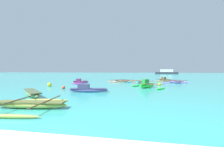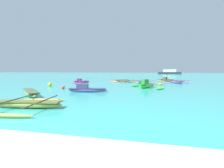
{
  "view_description": "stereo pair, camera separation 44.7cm",
  "coord_description": "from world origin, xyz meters",
  "px_view_note": "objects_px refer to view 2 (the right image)",
  "views": [
    {
      "loc": [
        2.38,
        -3.17,
        2.13
      ],
      "look_at": [
        -1.12,
        16.63,
        0.25
      ],
      "focal_mm": 24.0,
      "sensor_mm": 36.0,
      "label": 1
    },
    {
      "loc": [
        2.82,
        -3.08,
        2.13
      ],
      "look_at": [
        -1.12,
        16.63,
        0.25
      ],
      "focal_mm": 24.0,
      "sensor_mm": 36.0,
      "label": 2
    }
  ],
  "objects_px": {
    "moored_boat_5": "(28,104)",
    "moored_boat_1": "(87,89)",
    "mooring_buoy_0": "(63,87)",
    "distant_ferry": "(169,72)",
    "moored_boat_0": "(166,80)",
    "mooring_buoy_1": "(160,85)",
    "moored_boat_2": "(176,82)",
    "moored_boat_7": "(147,85)",
    "mooring_buoy_2": "(50,84)",
    "moored_boat_6": "(31,93)",
    "moored_boat_4": "(123,81)",
    "moored_boat_3": "(81,82)",
    "moored_boat_8": "(141,82)"
  },
  "relations": [
    {
      "from": "moored_boat_3",
      "to": "moored_boat_6",
      "type": "relative_size",
      "value": 1.24
    },
    {
      "from": "moored_boat_8",
      "to": "mooring_buoy_0",
      "type": "distance_m",
      "value": 12.31
    },
    {
      "from": "moored_boat_5",
      "to": "moored_boat_6",
      "type": "bearing_deg",
      "value": 120.73
    },
    {
      "from": "mooring_buoy_0",
      "to": "mooring_buoy_2",
      "type": "relative_size",
      "value": 0.75
    },
    {
      "from": "moored_boat_1",
      "to": "moored_boat_7",
      "type": "bearing_deg",
      "value": 28.14
    },
    {
      "from": "moored_boat_4",
      "to": "mooring_buoy_0",
      "type": "bearing_deg",
      "value": -72.18
    },
    {
      "from": "moored_boat_2",
      "to": "moored_boat_7",
      "type": "height_order",
      "value": "moored_boat_7"
    },
    {
      "from": "moored_boat_3",
      "to": "moored_boat_6",
      "type": "xyz_separation_m",
      "value": [
        0.85,
        -12.46,
        0.02
      ]
    },
    {
      "from": "moored_boat_2",
      "to": "mooring_buoy_2",
      "type": "bearing_deg",
      "value": -87.0
    },
    {
      "from": "moored_boat_7",
      "to": "mooring_buoy_2",
      "type": "distance_m",
      "value": 12.36
    },
    {
      "from": "moored_boat_8",
      "to": "mooring_buoy_2",
      "type": "bearing_deg",
      "value": 147.28
    },
    {
      "from": "moored_boat_3",
      "to": "moored_boat_4",
      "type": "distance_m",
      "value": 7.57
    },
    {
      "from": "moored_boat_1",
      "to": "distant_ferry",
      "type": "bearing_deg",
      "value": 65.01
    },
    {
      "from": "distant_ferry",
      "to": "moored_boat_4",
      "type": "bearing_deg",
      "value": -107.66
    },
    {
      "from": "moored_boat_2",
      "to": "moored_boat_3",
      "type": "relative_size",
      "value": 0.98
    },
    {
      "from": "moored_boat_0",
      "to": "mooring_buoy_0",
      "type": "relative_size",
      "value": 10.27
    },
    {
      "from": "moored_boat_6",
      "to": "moored_boat_3",
      "type": "bearing_deg",
      "value": 136.55
    },
    {
      "from": "mooring_buoy_1",
      "to": "mooring_buoy_2",
      "type": "relative_size",
      "value": 0.78
    },
    {
      "from": "moored_boat_4",
      "to": "moored_boat_8",
      "type": "bearing_deg",
      "value": -0.24
    },
    {
      "from": "moored_boat_2",
      "to": "moored_boat_4",
      "type": "distance_m",
      "value": 9.04
    },
    {
      "from": "moored_boat_5",
      "to": "moored_boat_8",
      "type": "distance_m",
      "value": 18.1
    },
    {
      "from": "moored_boat_3",
      "to": "moored_boat_5",
      "type": "distance_m",
      "value": 16.35
    },
    {
      "from": "moored_boat_4",
      "to": "moored_boat_7",
      "type": "distance_m",
      "value": 9.87
    },
    {
      "from": "moored_boat_1",
      "to": "moored_boat_7",
      "type": "relative_size",
      "value": 0.97
    },
    {
      "from": "moored_boat_2",
      "to": "moored_boat_4",
      "type": "relative_size",
      "value": 0.82
    },
    {
      "from": "moored_boat_6",
      "to": "mooring_buoy_2",
      "type": "distance_m",
      "value": 7.32
    },
    {
      "from": "moored_boat_6",
      "to": "mooring_buoy_1",
      "type": "relative_size",
      "value": 9.11
    },
    {
      "from": "moored_boat_6",
      "to": "mooring_buoy_1",
      "type": "xyz_separation_m",
      "value": [
        11.39,
        10.14,
        -0.06
      ]
    },
    {
      "from": "moored_boat_6",
      "to": "moored_boat_8",
      "type": "xyz_separation_m",
      "value": [
        8.84,
        13.53,
        -0.04
      ]
    },
    {
      "from": "mooring_buoy_2",
      "to": "distant_ferry",
      "type": "bearing_deg",
      "value": 68.17
    },
    {
      "from": "moored_boat_1",
      "to": "moored_boat_2",
      "type": "relative_size",
      "value": 0.91
    },
    {
      "from": "moored_boat_5",
      "to": "moored_boat_6",
      "type": "relative_size",
      "value": 1.18
    },
    {
      "from": "moored_boat_8",
      "to": "moored_boat_5",
      "type": "bearing_deg",
      "value": -172.77
    },
    {
      "from": "mooring_buoy_2",
      "to": "distant_ferry",
      "type": "relative_size",
      "value": 0.04
    },
    {
      "from": "moored_boat_5",
      "to": "moored_boat_1",
      "type": "bearing_deg",
      "value": 74.0
    },
    {
      "from": "mooring_buoy_2",
      "to": "distant_ferry",
      "type": "xyz_separation_m",
      "value": [
        25.64,
        64.0,
        0.75
      ]
    },
    {
      "from": "moored_boat_3",
      "to": "moored_boat_2",
      "type": "bearing_deg",
      "value": 3.99
    },
    {
      "from": "moored_boat_1",
      "to": "moored_boat_7",
      "type": "distance_m",
      "value": 7.34
    },
    {
      "from": "moored_boat_4",
      "to": "moored_boat_5",
      "type": "bearing_deg",
      "value": -56.45
    },
    {
      "from": "moored_boat_4",
      "to": "moored_boat_3",
      "type": "bearing_deg",
      "value": -106.3
    },
    {
      "from": "mooring_buoy_0",
      "to": "distant_ferry",
      "type": "bearing_deg",
      "value": 71.17
    },
    {
      "from": "moored_boat_3",
      "to": "moored_boat_0",
      "type": "bearing_deg",
      "value": 16.76
    },
    {
      "from": "moored_boat_6",
      "to": "moored_boat_4",
      "type": "bearing_deg",
      "value": 113.95
    },
    {
      "from": "moored_boat_5",
      "to": "distant_ferry",
      "type": "height_order",
      "value": "distant_ferry"
    },
    {
      "from": "moored_boat_0",
      "to": "mooring_buoy_1",
      "type": "bearing_deg",
      "value": -57.15
    },
    {
      "from": "moored_boat_5",
      "to": "moored_boat_8",
      "type": "xyz_separation_m",
      "value": [
        6.15,
        17.02,
        0.0
      ]
    },
    {
      "from": "moored_boat_0",
      "to": "mooring_buoy_2",
      "type": "xyz_separation_m",
      "value": [
        -16.19,
        -11.65,
        -0.02
      ]
    },
    {
      "from": "moored_boat_1",
      "to": "moored_boat_6",
      "type": "height_order",
      "value": "moored_boat_1"
    },
    {
      "from": "moored_boat_2",
      "to": "moored_boat_6",
      "type": "distance_m",
      "value": 20.98
    },
    {
      "from": "moored_boat_1",
      "to": "moored_boat_6",
      "type": "xyz_separation_m",
      "value": [
        -3.74,
        -2.98,
        -0.02
      ]
    }
  ]
}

